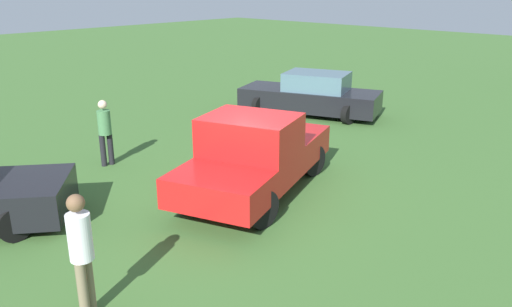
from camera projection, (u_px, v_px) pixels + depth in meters
name	position (u px, v px, depth m)	size (l,w,h in m)	color
ground_plane	(245.00, 198.00, 10.93)	(80.00, 80.00, 0.00)	#3D662D
pickup_truck	(254.00, 154.00, 10.86)	(5.04, 3.27, 1.80)	black
sedan_far	(311.00, 95.00, 17.58)	(3.21, 5.03, 1.48)	black
person_bystander	(105.00, 129.00, 12.62)	(0.36, 0.36, 1.68)	black
person_visitor	(81.00, 249.00, 6.80)	(0.45, 0.45, 1.82)	#7A6B51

